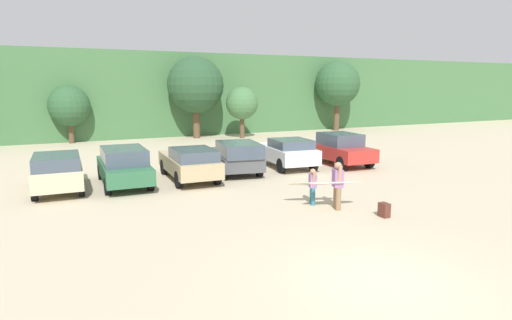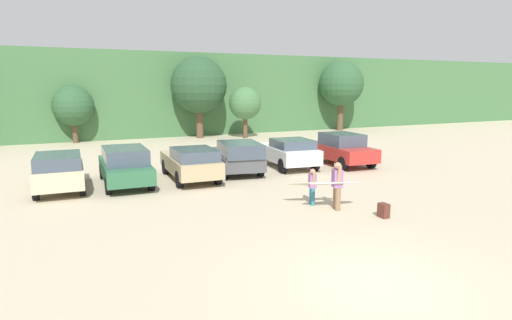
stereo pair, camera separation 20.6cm
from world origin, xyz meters
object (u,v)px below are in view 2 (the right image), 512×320
parked_car_tan (191,162)px  parked_car_white (289,152)px  parked_car_forest_green (125,165)px  person_adult (337,183)px  parked_car_red (343,149)px  parked_car_champagne (59,170)px  backpack_dropped (384,210)px  parked_car_dark_gray (237,156)px  person_child (312,184)px  surfboard_cream (314,184)px  surfboard_white (335,183)px

parked_car_tan → parked_car_white: (5.31, 0.67, 0.01)m
parked_car_forest_green → person_adult: size_ratio=2.85×
parked_car_tan → parked_car_red: size_ratio=1.13×
parked_car_champagne → backpack_dropped: bearing=-129.8°
parked_car_tan → person_adult: (3.09, -6.50, 0.11)m
person_adult → backpack_dropped: size_ratio=3.56×
parked_car_forest_green → backpack_dropped: 10.51m
parked_car_dark_gray → person_child: parked_car_dark_gray is taller
backpack_dropped → parked_car_tan: bearing=116.3°
parked_car_white → surfboard_cream: bearing=163.4°
parked_car_champagne → backpack_dropped: 12.25m
parked_car_champagne → surfboard_cream: bearing=-124.6°
person_adult → parked_car_tan: bearing=-45.1°
parked_car_champagne → person_adult: person_adult is taller
parked_car_tan → parked_car_dark_gray: bearing=-73.9°
parked_car_forest_green → parked_car_dark_gray: (5.19, 0.34, -0.02)m
surfboard_cream → backpack_dropped: 2.58m
person_adult → person_child: person_adult is taller
parked_car_white → person_adult: 7.51m
person_adult → parked_car_red: bearing=-108.1°
parked_car_forest_green → parked_car_white: size_ratio=1.11×
parked_car_tan → surfboard_white: size_ratio=2.39×
surfboard_white → parked_car_red: bearing=-110.8°
parked_car_white → person_adult: (-2.22, -7.18, 0.10)m
parked_car_champagne → surfboard_white: (8.25, -6.76, 0.08)m
person_adult → parked_car_dark_gray: bearing=-65.2°
parked_car_champagne → parked_car_red: 13.49m
person_child → parked_car_forest_green: bearing=-28.0°
parked_car_white → person_adult: bearing=168.5°
parked_car_forest_green → parked_car_red: bearing=-88.7°
parked_car_dark_gray → parked_car_red: size_ratio=1.15×
parked_car_red → person_child: 8.09m
parked_car_red → surfboard_cream: (-5.51, -5.83, -0.12)m
person_adult → person_child: size_ratio=1.26×
parked_car_forest_green → person_adult: person_adult is taller
parked_car_champagne → parked_car_tan: parked_car_champagne is taller
surfboard_white → surfboard_cream: 0.93m
parked_car_champagne → parked_car_tan: size_ratio=0.91×
parked_car_tan → parked_car_dark_gray: size_ratio=0.98×
parked_car_champagne → surfboard_white: parked_car_champagne is taller
surfboard_cream → parked_car_forest_green: bearing=-26.8°
parked_car_forest_green → parked_car_dark_gray: 5.20m
person_child → parked_car_white: bearing=-93.2°
person_child → surfboard_cream: bearing=-140.2°
surfboard_white → surfboard_cream: bearing=-55.4°
parked_car_champagne → parked_car_white: size_ratio=1.03×
parked_car_forest_green → parked_car_tan: (2.75, -0.24, -0.04)m
person_adult → surfboard_white: person_adult is taller
parked_car_tan → parked_car_white: bearing=-80.2°
person_child → surfboard_cream: size_ratio=0.64×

